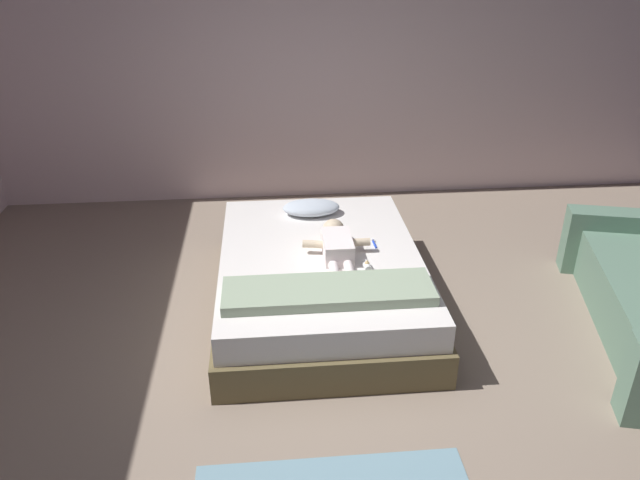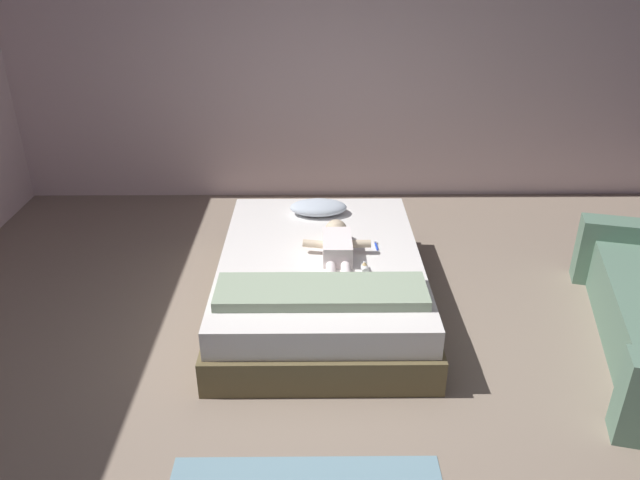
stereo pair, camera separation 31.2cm
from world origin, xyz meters
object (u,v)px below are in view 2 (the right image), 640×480
Objects in this scene: baby at (336,244)px; baby_bottle at (364,267)px; bed at (320,280)px; pillow at (318,207)px; toothbrush at (376,245)px.

baby is 6.30× the size of baby_bottle.
bed is at bearing 137.80° from baby_bottle.
pillow is 0.69m from baby.
baby_bottle reaches higher than bed.
pillow is 0.98m from baby_bottle.
bed is 4.44× the size of pillow.
pillow is (-0.01, 0.66, 0.28)m from bed.
baby_bottle is (0.18, -0.25, -0.04)m from baby.
pillow is at bearing 90.84° from bed.
bed is 3.02× the size of baby.
pillow is 0.71m from toothbrush.
baby is at bearing -159.68° from toothbrush.
baby_bottle is at bearing -54.74° from baby.
baby is at bearing 125.26° from baby_bottle.
bed is 19.02× the size of baby_bottle.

